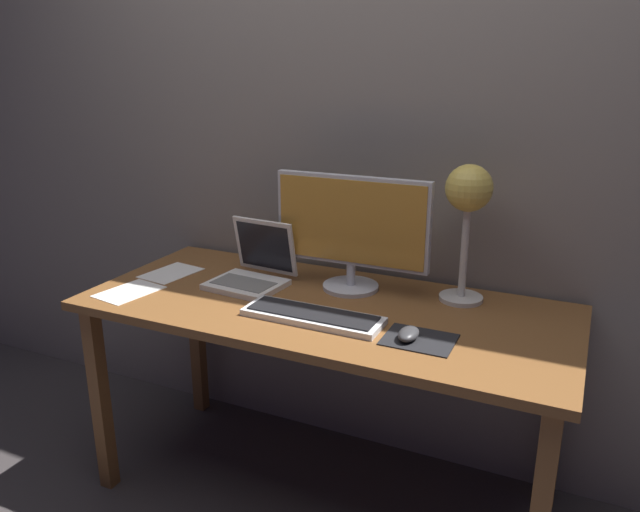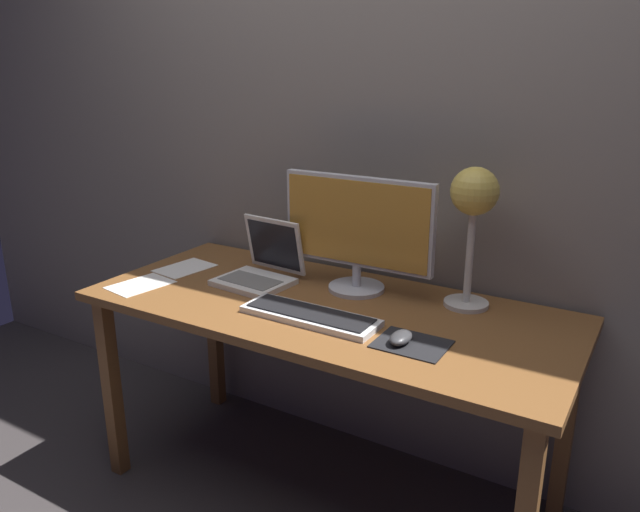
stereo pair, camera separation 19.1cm
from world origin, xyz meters
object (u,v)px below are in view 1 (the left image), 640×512
(monitor, at_px, (351,228))
(mouse, at_px, (409,334))
(keyboard_main, at_px, (313,316))
(desk_lamp, at_px, (468,200))
(laptop, at_px, (255,266))

(monitor, relative_size, mouse, 5.69)
(monitor, distance_m, mouse, 0.48)
(keyboard_main, xyz_separation_m, desk_lamp, (0.38, 0.35, 0.33))
(monitor, height_order, keyboard_main, monitor)
(desk_lamp, height_order, mouse, desk_lamp)
(mouse, bearing_deg, keyboard_main, 176.64)
(laptop, bearing_deg, mouse, -19.82)
(mouse, bearing_deg, monitor, 134.13)
(monitor, distance_m, laptop, 0.38)
(laptop, bearing_deg, monitor, 14.24)
(keyboard_main, relative_size, desk_lamp, 0.97)
(monitor, relative_size, desk_lamp, 1.20)
(keyboard_main, height_order, desk_lamp, desk_lamp)
(laptop, relative_size, mouse, 2.82)
(monitor, distance_m, keyboard_main, 0.36)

